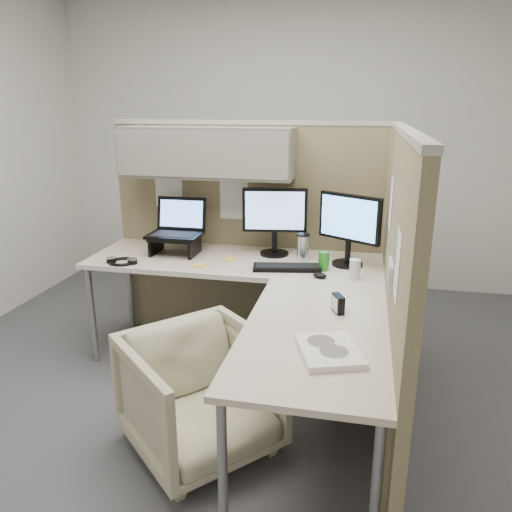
% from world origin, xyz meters
% --- Properties ---
extents(ground, '(4.50, 4.50, 0.00)m').
position_xyz_m(ground, '(0.00, 0.00, 0.00)').
color(ground, '#45454B').
rests_on(ground, ground).
extents(partition_back, '(2.00, 0.36, 1.63)m').
position_xyz_m(partition_back, '(-0.22, 0.83, 1.10)').
color(partition_back, '#877A58').
rests_on(partition_back, ground).
extents(partition_right, '(0.07, 2.03, 1.63)m').
position_xyz_m(partition_right, '(0.90, -0.07, 0.82)').
color(partition_right, '#877A58').
rests_on(partition_right, ground).
extents(desk, '(2.00, 1.98, 0.73)m').
position_xyz_m(desk, '(0.12, 0.13, 0.69)').
color(desk, beige).
rests_on(desk, ground).
extents(office_chair, '(0.93, 0.93, 0.70)m').
position_xyz_m(office_chair, '(-0.03, -0.47, 0.35)').
color(office_chair, '#BFBA98').
rests_on(office_chair, ground).
extents(monitor_left, '(0.44, 0.20, 0.47)m').
position_xyz_m(monitor_left, '(0.13, 0.69, 1.00)').
color(monitor_left, black).
rests_on(monitor_left, desk).
extents(monitor_right, '(0.40, 0.25, 0.47)m').
position_xyz_m(monitor_right, '(0.64, 0.56, 1.00)').
color(monitor_right, black).
rests_on(monitor_right, desk).
extents(laptop_station, '(0.36, 0.31, 0.38)m').
position_xyz_m(laptop_station, '(-0.55, 0.59, 0.87)').
color(laptop_station, black).
rests_on(laptop_station, desk).
extents(keyboard, '(0.45, 0.22, 0.02)m').
position_xyz_m(keyboard, '(0.27, 0.39, 0.74)').
color(keyboard, black).
rests_on(keyboard, desk).
extents(mouse, '(0.10, 0.08, 0.03)m').
position_xyz_m(mouse, '(0.49, 0.27, 0.75)').
color(mouse, black).
rests_on(mouse, desk).
extents(travel_mug, '(0.09, 0.09, 0.18)m').
position_xyz_m(travel_mug, '(0.35, 0.60, 0.82)').
color(travel_mug, silver).
rests_on(travel_mug, desk).
extents(soda_can_green, '(0.07, 0.07, 0.12)m').
position_xyz_m(soda_can_green, '(0.70, 0.30, 0.79)').
color(soda_can_green, silver).
rests_on(soda_can_green, desk).
extents(soda_can_silver, '(0.07, 0.07, 0.12)m').
position_xyz_m(soda_can_silver, '(0.50, 0.43, 0.79)').
color(soda_can_silver, '#268C1E').
rests_on(soda_can_silver, desk).
extents(sticky_note_d, '(0.09, 0.09, 0.01)m').
position_xyz_m(sticky_note_d, '(-0.14, 0.52, 0.73)').
color(sticky_note_d, yellow).
rests_on(sticky_note_d, desk).
extents(sticky_note_a, '(0.08, 0.08, 0.01)m').
position_xyz_m(sticky_note_a, '(-0.29, 0.34, 0.73)').
color(sticky_note_a, yellow).
rests_on(sticky_note_a, desk).
extents(headphones, '(0.21, 0.17, 0.03)m').
position_xyz_m(headphones, '(-0.81, 0.28, 0.74)').
color(headphones, black).
rests_on(headphones, desk).
extents(paper_stack, '(0.33, 0.37, 0.03)m').
position_xyz_m(paper_stack, '(0.62, -0.68, 0.75)').
color(paper_stack, white).
rests_on(paper_stack, desk).
extents(desk_clock, '(0.07, 0.10, 0.09)m').
position_xyz_m(desk_clock, '(0.63, -0.23, 0.78)').
color(desk_clock, black).
rests_on(desk_clock, desk).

